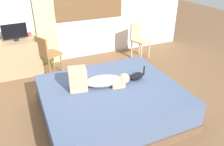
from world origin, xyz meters
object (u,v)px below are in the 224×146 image
(bed, at_px, (111,102))
(desk, at_px, (19,57))
(cup, at_px, (30,34))
(tv_monitor, at_px, (15,32))
(person_lying, at_px, (97,80))
(chair_spare, at_px, (139,38))
(cat, at_px, (135,77))
(chair_by_desk, at_px, (47,53))

(bed, bearing_deg, desk, 119.58)
(cup, bearing_deg, tv_monitor, -144.59)
(tv_monitor, bearing_deg, person_lying, -63.18)
(bed, xyz_separation_m, chair_spare, (1.54, 1.86, 0.26))
(person_lying, xyz_separation_m, cat, (0.64, -0.06, -0.05))
(cup, relative_size, chair_by_desk, 0.09)
(cup, bearing_deg, chair_by_desk, -65.76)
(bed, height_order, person_lying, person_lying)
(chair_by_desk, bearing_deg, desk, 149.87)
(desk, relative_size, chair_by_desk, 1.05)
(person_lying, relative_size, tv_monitor, 1.96)
(tv_monitor, bearing_deg, desk, 180.00)
(person_lying, height_order, cat, person_lying)
(person_lying, distance_m, cup, 2.32)
(bed, height_order, desk, desk)
(desk, height_order, chair_spare, chair_spare)
(tv_monitor, bearing_deg, bed, -60.94)
(bed, bearing_deg, tv_monitor, 119.06)
(bed, distance_m, cat, 0.57)
(desk, height_order, cup, cup)
(desk, xyz_separation_m, chair_by_desk, (0.55, -0.32, 0.14))
(bed, xyz_separation_m, desk, (-1.21, 2.14, 0.12))
(person_lying, bearing_deg, chair_by_desk, 106.01)
(desk, bearing_deg, bed, -60.42)
(person_lying, distance_m, cat, 0.64)
(desk, height_order, tv_monitor, tv_monitor)
(tv_monitor, height_order, chair_spare, tv_monitor)
(person_lying, bearing_deg, cat, -5.65)
(bed, relative_size, chair_spare, 2.45)
(bed, xyz_separation_m, person_lying, (-0.18, 0.14, 0.37))
(desk, bearing_deg, chair_spare, -5.74)
(cat, distance_m, desk, 2.66)
(cat, bearing_deg, desk, 129.12)
(desk, distance_m, chair_spare, 2.77)
(tv_monitor, xyz_separation_m, cup, (0.29, 0.21, -0.14))
(chair_by_desk, bearing_deg, bed, -70.04)
(cup, bearing_deg, bed, -69.06)
(person_lying, bearing_deg, chair_spare, 44.90)
(person_lying, relative_size, cup, 11.71)
(person_lying, relative_size, desk, 1.05)
(cat, bearing_deg, cup, 120.93)
(desk, distance_m, tv_monitor, 0.55)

